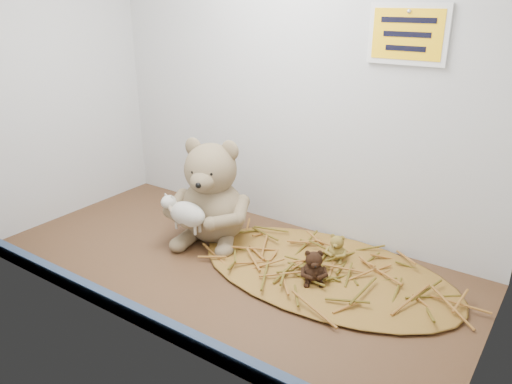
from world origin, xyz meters
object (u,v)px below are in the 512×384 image
Objects in this scene: toy_lamb at (187,214)px; mini_teddy_brown at (314,265)px; mini_teddy_tan at (337,246)px; main_teddy at (212,190)px.

toy_lamb is 1.75× the size of mini_teddy_brown.
mini_teddy_tan is 0.86× the size of mini_teddy_brown.
main_teddy is 36.29cm from mini_teddy_tan.
toy_lamb reaches higher than mini_teddy_tan.
toy_lamb is at bearing 151.55° from mini_teddy_brown.
mini_teddy_tan is at bearing -8.38° from main_teddy.
mini_teddy_brown is at bearing 7.17° from toy_lamb.
toy_lamb is (0.00, -10.17, -3.27)cm from main_teddy.
toy_lamb is 38.79cm from mini_teddy_tan.
toy_lamb is at bearing -109.34° from main_teddy.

